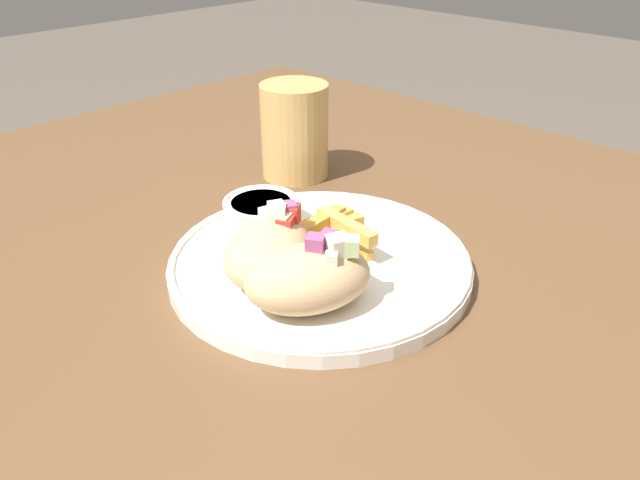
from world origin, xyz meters
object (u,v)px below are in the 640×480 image
at_px(pita_sandwich_far, 269,250).
at_px(fries_pile, 328,233).
at_px(plate, 320,262).
at_px(pita_sandwich_near, 309,277).
at_px(sauce_ramekin, 261,212).
at_px(water_glass, 295,135).

distance_m(pita_sandwich_far, fries_pile, 0.08).
bearing_deg(plate, pita_sandwich_near, -142.90).
distance_m(plate, sauce_ramekin, 0.09).
bearing_deg(pita_sandwich_near, sauce_ramekin, 89.96).
relative_size(fries_pile, water_glass, 0.92).
height_order(plate, water_glass, water_glass).
bearing_deg(pita_sandwich_near, pita_sandwich_far, 108.88).
relative_size(pita_sandwich_near, pita_sandwich_far, 1.02).
distance_m(sauce_ramekin, water_glass, 0.18).
xyz_separation_m(pita_sandwich_near, fries_pile, (0.09, 0.06, -0.01)).
relative_size(pita_sandwich_far, sauce_ramekin, 1.64).
bearing_deg(plate, pita_sandwich_far, 168.27).
relative_size(plate, water_glass, 2.46).
xyz_separation_m(pita_sandwich_near, sauce_ramekin, (0.06, 0.13, -0.01)).
relative_size(pita_sandwich_far, water_glass, 1.10).
distance_m(plate, water_glass, 0.24).
bearing_deg(plate, fries_pile, 27.93).
height_order(pita_sandwich_far, water_glass, water_glass).
bearing_deg(pita_sandwich_far, water_glass, 12.13).
xyz_separation_m(fries_pile, sauce_ramekin, (-0.02, 0.07, 0.01)).
relative_size(pita_sandwich_near, water_glass, 1.12).
distance_m(pita_sandwich_near, fries_pile, 0.11).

